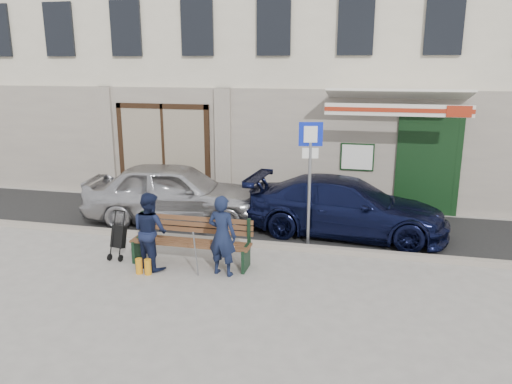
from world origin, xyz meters
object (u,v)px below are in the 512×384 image
(car_silver, at_px, (175,192))
(parking_sign, at_px, (310,164))
(man, at_px, (222,236))
(woman, at_px, (150,230))
(bench, at_px, (189,242))
(stroller, at_px, (118,238))
(car_navy, at_px, (346,207))

(car_silver, distance_m, parking_sign, 3.72)
(man, relative_size, woman, 1.02)
(bench, distance_m, stroller, 1.50)
(car_silver, xyz_separation_m, bench, (1.29, -2.50, -0.30))
(parking_sign, relative_size, man, 1.75)
(stroller, bearing_deg, man, 1.57)
(car_silver, relative_size, parking_sign, 1.65)
(car_navy, bearing_deg, woman, 132.87)
(car_silver, bearing_deg, man, -151.30)
(stroller, bearing_deg, car_silver, 94.43)
(car_navy, bearing_deg, parking_sign, 145.36)
(car_navy, height_order, stroller, car_navy)
(woman, bearing_deg, stroller, 9.18)
(man, distance_m, woman, 1.45)
(car_navy, height_order, parking_sign, parking_sign)
(bench, xyz_separation_m, woman, (-0.65, -0.32, 0.29))
(car_silver, distance_m, car_navy, 4.20)
(car_silver, distance_m, stroller, 2.55)
(woman, relative_size, stroller, 1.54)
(bench, bearing_deg, parking_sign, 36.07)
(car_silver, relative_size, woman, 2.94)
(car_navy, distance_m, stroller, 5.09)
(bench, bearing_deg, car_silver, 117.33)
(bench, xyz_separation_m, stroller, (-1.50, -0.03, -0.03))
(bench, height_order, stroller, bench)
(car_silver, relative_size, car_navy, 0.97)
(car_navy, height_order, woman, woman)
(car_navy, xyz_separation_m, woman, (-3.56, -2.81, 0.09))
(parking_sign, height_order, woman, parking_sign)
(woman, xyz_separation_m, stroller, (-0.85, 0.30, -0.32))
(bench, height_order, man, man)
(car_navy, height_order, bench, car_navy)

